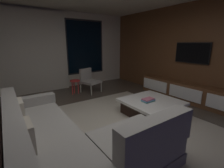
% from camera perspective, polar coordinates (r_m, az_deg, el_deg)
% --- Properties ---
extents(floor, '(9.20, 9.20, 0.00)m').
position_cam_1_polar(floor, '(3.08, -1.17, -17.31)').
color(floor, '#473D33').
extents(back_wall_with_window, '(6.60, 0.30, 2.70)m').
position_cam_1_polar(back_wall_with_window, '(5.97, -21.72, 10.88)').
color(back_wall_with_window, beige).
rests_on(back_wall_with_window, floor).
extents(media_wall, '(0.12, 7.80, 2.70)m').
position_cam_1_polar(media_wall, '(5.01, 29.82, 9.54)').
color(media_wall, brown).
rests_on(media_wall, floor).
extents(area_rug, '(3.20, 3.80, 0.01)m').
position_cam_1_polar(area_rug, '(3.19, 5.33, -16.03)').
color(area_rug, '#ADA391').
rests_on(area_rug, floor).
extents(sectional_couch, '(1.98, 2.50, 0.82)m').
position_cam_1_polar(sectional_couch, '(2.45, -15.50, -19.09)').
color(sectional_couch, gray).
rests_on(sectional_couch, floor).
extents(coffee_table, '(1.16, 1.16, 0.36)m').
position_cam_1_polar(coffee_table, '(3.79, 13.83, -8.16)').
color(coffee_table, black).
rests_on(coffee_table, floor).
extents(book_stack_on_coffee_table, '(0.28, 0.18, 0.07)m').
position_cam_1_polar(book_stack_on_coffee_table, '(3.63, 12.79, -5.61)').
color(book_stack_on_coffee_table, '#479266').
rests_on(book_stack_on_coffee_table, coffee_table).
extents(accent_chair_near_window, '(0.68, 0.70, 0.78)m').
position_cam_1_polar(accent_chair_near_window, '(5.42, -8.27, 1.74)').
color(accent_chair_near_window, '#B2ADA0').
rests_on(accent_chair_near_window, floor).
extents(side_stool, '(0.32, 0.32, 0.46)m').
position_cam_1_polar(side_stool, '(5.24, -13.12, 0.39)').
color(side_stool, red).
rests_on(side_stool, floor).
extents(media_console, '(0.46, 3.10, 0.52)m').
position_cam_1_polar(media_console, '(4.96, 26.22, -3.03)').
color(media_console, brown).
rests_on(media_console, floor).
extents(mounted_tv, '(0.05, 0.97, 0.57)m').
position_cam_1_polar(mounted_tv, '(5.03, 26.70, 9.93)').
color(mounted_tv, black).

